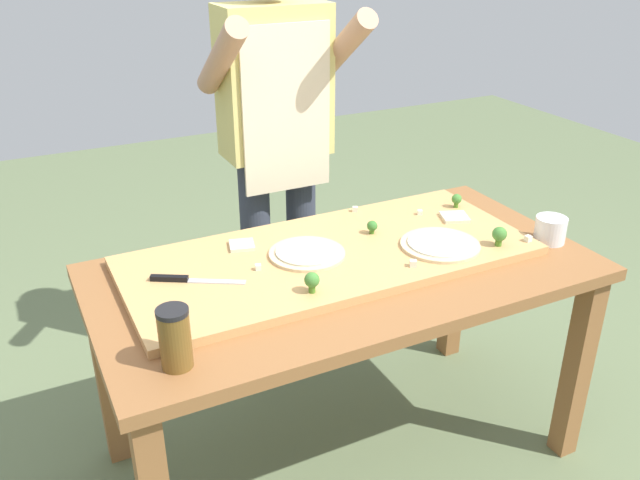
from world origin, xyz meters
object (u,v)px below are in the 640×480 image
at_px(prep_table, 345,295).
at_px(chefs_knife, 184,279).
at_px(cheese_crumble_b, 413,263).
at_px(broccoli_floret_back_right, 457,199).
at_px(cheese_crumble_d, 420,212).
at_px(cook_center, 277,129).
at_px(cheese_crumble_a, 355,209).
at_px(cheese_crumble_c, 528,239).
at_px(broccoli_floret_front_left, 312,281).
at_px(pizza_whole_white_garlic, 440,244).
at_px(broccoli_floret_front_right, 372,226).
at_px(pizza_slice_far_left, 455,217).
at_px(cheese_crumble_e, 258,267).
at_px(pizza_slice_near_left, 242,245).
at_px(flour_cup, 550,231).
at_px(pizza_whole_cheese_artichoke, 307,253).
at_px(sauce_jar, 175,338).
at_px(broccoli_floret_front_mid, 499,235).

distance_m(prep_table, chefs_knife, 0.51).
bearing_deg(cheese_crumble_b, broccoli_floret_back_right, 38.46).
relative_size(cheese_crumble_d, cook_center, 0.01).
xyz_separation_m(cheese_crumble_a, cheese_crumble_c, (0.38, -0.46, 0.00)).
distance_m(prep_table, cook_center, 0.76).
bearing_deg(broccoli_floret_front_left, pizza_whole_white_garlic, 9.14).
distance_m(cheese_crumble_d, cook_center, 0.63).
height_order(prep_table, chefs_knife, chefs_knife).
height_order(broccoli_floret_front_right, cook_center, cook_center).
bearing_deg(pizza_slice_far_left, broccoli_floret_front_left, -160.56).
distance_m(cheese_crumble_d, cheese_crumble_e, 0.68).
xyz_separation_m(prep_table, cheese_crumble_a, (0.21, 0.31, 0.14)).
xyz_separation_m(pizza_slice_near_left, broccoli_floret_front_right, (0.42, -0.10, 0.02)).
xyz_separation_m(broccoli_floret_front_left, broccoli_floret_front_right, (0.35, 0.26, -0.01)).
xyz_separation_m(pizza_whole_white_garlic, flour_cup, (0.38, -0.09, 0.00)).
bearing_deg(pizza_whole_cheese_artichoke, cheese_crumble_a, 37.72).
xyz_separation_m(pizza_whole_white_garlic, cheese_crumble_b, (-0.15, -0.08, 0.00)).
relative_size(broccoli_floret_back_right, cheese_crumble_a, 2.83).
distance_m(pizza_whole_white_garlic, pizza_slice_far_left, 0.23).
bearing_deg(pizza_whole_white_garlic, pizza_slice_near_left, 153.88).
relative_size(sauce_jar, cook_center, 0.09).
bearing_deg(cheese_crumble_b, broccoli_floret_front_right, 88.17).
bearing_deg(broccoli_floret_front_left, chefs_knife, 143.76).
xyz_separation_m(cheese_crumble_a, cheese_crumble_e, (-0.47, -0.25, -0.00)).
bearing_deg(cheese_crumble_d, chefs_knife, -173.58).
bearing_deg(cheese_crumble_a, chefs_knife, -161.92).
height_order(broccoli_floret_front_right, flour_cup, flour_cup).
bearing_deg(cheese_crumble_a, broccoli_floret_front_right, -102.23).
bearing_deg(broccoli_floret_front_mid, pizza_whole_cheese_artichoke, 159.81).
relative_size(broccoli_floret_front_mid, cheese_crumble_c, 3.37).
height_order(prep_table, cheese_crumble_b, cheese_crumble_b).
bearing_deg(broccoli_floret_front_mid, cheese_crumble_b, 179.54).
distance_m(cheese_crumble_c, cheese_crumble_e, 0.88).
bearing_deg(cheese_crumble_d, cheese_crumble_b, -127.15).
xyz_separation_m(pizza_whole_cheese_artichoke, cheese_crumble_a, (0.30, 0.23, 0.00)).
relative_size(prep_table, cook_center, 0.92).
bearing_deg(sauce_jar, pizza_whole_white_garlic, 12.87).
xyz_separation_m(cheese_crumble_d, sauce_jar, (-1.00, -0.45, 0.04)).
bearing_deg(cheese_crumble_e, cheese_crumble_b, -23.90).
bearing_deg(flour_cup, pizza_whole_cheese_artichoke, 164.35).
height_order(broccoli_floret_front_right, cheese_crumble_d, broccoli_floret_front_right).
height_order(cheese_crumble_c, sauce_jar, sauce_jar).
distance_m(pizza_whole_white_garlic, broccoli_floret_front_left, 0.50).
height_order(prep_table, cheese_crumble_c, cheese_crumble_c).
height_order(cheese_crumble_c, flour_cup, flour_cup).
height_order(broccoli_floret_front_mid, cheese_crumble_d, broccoli_floret_front_mid).
height_order(prep_table, pizza_whole_white_garlic, pizza_whole_white_garlic).
distance_m(pizza_slice_far_left, cheese_crumble_d, 0.12).
xyz_separation_m(broccoli_floret_front_mid, broccoli_floret_front_right, (-0.32, 0.26, -0.01)).
distance_m(cheese_crumble_b, sauce_jar, 0.77).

